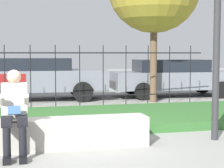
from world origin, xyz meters
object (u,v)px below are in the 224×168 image
object	(u,v)px
car_parked_right	(174,77)
car_parked_center	(37,77)
stone_bench	(70,134)
street_lamp	(217,11)
person_seated_reader	(14,109)

from	to	relation	value
car_parked_right	car_parked_center	distance (m)	4.78
stone_bench	street_lamp	distance (m)	3.30
car_parked_right	stone_bench	bearing A→B (deg)	-121.80
car_parked_center	street_lamp	bearing A→B (deg)	-64.46
car_parked_center	stone_bench	bearing A→B (deg)	-85.51
stone_bench	street_lamp	size ratio (longest dim) A/B	0.70
stone_bench	person_seated_reader	xyz separation A→B (m)	(-0.86, -0.27, 0.49)
stone_bench	car_parked_right	distance (m)	7.89
person_seated_reader	car_parked_right	distance (m)	8.62
car_parked_center	street_lamp	size ratio (longest dim) A/B	1.23
stone_bench	car_parked_right	world-z (taller)	car_parked_right
car_parked_center	person_seated_reader	bearing A→B (deg)	-92.76
person_seated_reader	car_parked_center	xyz separation A→B (m)	(0.65, 6.86, 0.04)
stone_bench	car_parked_center	xyz separation A→B (m)	(-0.21, 6.59, 0.53)
person_seated_reader	car_parked_center	distance (m)	6.89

